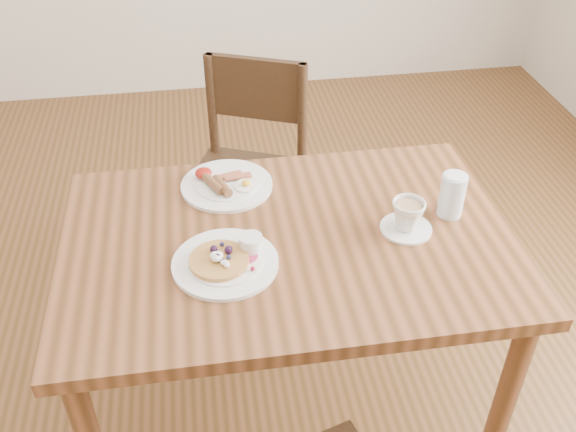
# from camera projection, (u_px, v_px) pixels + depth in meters

# --- Properties ---
(ground) EXTENTS (5.00, 5.00, 0.00)m
(ground) POSITION_uv_depth(u_px,v_px,m) (288.00, 409.00, 2.16)
(ground) COLOR #513517
(ground) RESTS_ON ground
(dining_table) EXTENTS (1.20, 0.80, 0.75)m
(dining_table) POSITION_uv_depth(u_px,v_px,m) (288.00, 265.00, 1.77)
(dining_table) COLOR brown
(dining_table) RESTS_ON ground
(chair_far) EXTENTS (0.55, 0.55, 0.88)m
(chair_far) POSITION_uv_depth(u_px,v_px,m) (248.00, 168.00, 2.45)
(chair_far) COLOR #372614
(chair_far) RESTS_ON ground
(pancake_plate) EXTENTS (0.27, 0.27, 0.06)m
(pancake_plate) POSITION_uv_depth(u_px,v_px,m) (227.00, 260.00, 1.61)
(pancake_plate) COLOR white
(pancake_plate) RESTS_ON dining_table
(breakfast_plate) EXTENTS (0.27, 0.27, 0.04)m
(breakfast_plate) POSITION_uv_depth(u_px,v_px,m) (225.00, 184.00, 1.89)
(breakfast_plate) COLOR white
(breakfast_plate) RESTS_ON dining_table
(teacup_saucer) EXTENTS (0.14, 0.14, 0.09)m
(teacup_saucer) POSITION_uv_depth(u_px,v_px,m) (407.00, 217.00, 1.71)
(teacup_saucer) COLOR white
(teacup_saucer) RESTS_ON dining_table
(water_glass) EXTENTS (0.07, 0.07, 0.13)m
(water_glass) POSITION_uv_depth(u_px,v_px,m) (452.00, 195.00, 1.75)
(water_glass) COLOR silver
(water_glass) RESTS_ON dining_table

